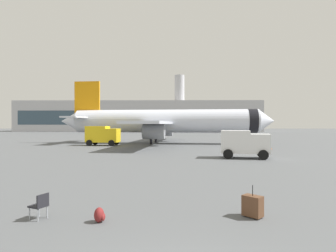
% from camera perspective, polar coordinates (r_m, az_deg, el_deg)
% --- Properties ---
extents(airplane_at_gate, '(35.77, 32.33, 10.50)m').
position_cam_1_polar(airplane_at_gate, '(47.12, -0.81, 0.93)').
color(airplane_at_gate, silver).
rests_on(airplane_at_gate, ground).
extents(service_truck, '(5.01, 2.97, 2.90)m').
position_cam_1_polar(service_truck, '(43.71, -12.98, -1.72)').
color(service_truck, yellow).
rests_on(service_truck, ground).
extents(cargo_van, '(4.73, 3.14, 2.60)m').
position_cam_1_polar(cargo_van, '(27.72, 15.05, -3.25)').
color(cargo_van, white).
rests_on(cargo_van, ground).
extents(safety_cone_near, '(0.44, 0.44, 0.73)m').
position_cam_1_polar(safety_cone_near, '(36.10, 19.07, -4.15)').
color(safety_cone_near, '#F2590C').
rests_on(safety_cone_near, ground).
extents(safety_cone_mid, '(0.44, 0.44, 0.81)m').
position_cam_1_polar(safety_cone_mid, '(38.73, 19.75, -3.79)').
color(safety_cone_mid, '#F2590C').
rests_on(safety_cone_mid, ground).
extents(rolling_suitcase, '(0.74, 0.74, 1.10)m').
position_cam_1_polar(rolling_suitcase, '(10.56, 16.58, -15.06)').
color(rolling_suitcase, brown).
rests_on(rolling_suitcase, ground).
extents(traveller_backpack, '(0.36, 0.40, 0.48)m').
position_cam_1_polar(traveller_backpack, '(9.97, -13.55, -16.95)').
color(traveller_backpack, maroon).
rests_on(traveller_backpack, ground).
extents(gate_chair, '(0.63, 0.63, 0.86)m').
position_cam_1_polar(gate_chair, '(10.81, -24.24, -14.13)').
color(gate_chair, black).
rests_on(gate_chair, ground).
extents(terminal_building, '(106.45, 18.32, 25.24)m').
position_cam_1_polar(terminal_building, '(129.36, -5.67, 1.94)').
color(terminal_building, '#B2B2B7').
rests_on(terminal_building, ground).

